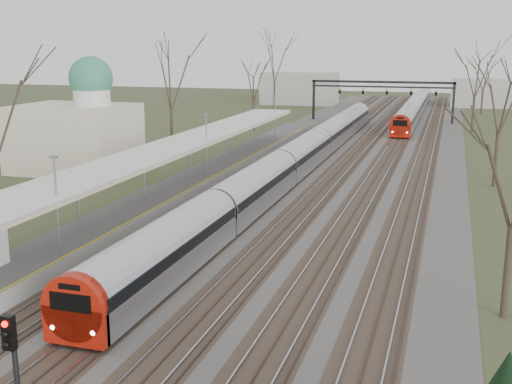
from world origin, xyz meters
TOP-DOWN VIEW (x-y plane):
  - track_bed at (0.26, 55.00)m, footprint 24.00×160.00m
  - platform at (-9.05, 37.50)m, footprint 3.50×69.00m
  - canopy at (-9.05, 32.99)m, footprint 4.10×50.00m
  - dome_building at (-21.71, 38.00)m, footprint 10.00×8.00m
  - signal_gantry at (0.29, 84.99)m, footprint 21.00×0.59m
  - tree_west_far at (-17.00, 48.00)m, footprint 5.50×5.50m
  - tree_east_far at (14.00, 42.00)m, footprint 5.00×5.00m
  - train_near at (-2.50, 44.30)m, footprint 2.62×75.21m
  - train_far at (4.50, 96.62)m, footprint 2.62×60.21m
  - signal_post at (-0.75, 1.45)m, footprint 0.35×0.45m

SIDE VIEW (x-z plane):
  - track_bed at x=0.26m, z-range -0.05..0.17m
  - platform at x=-9.05m, z-range 0.00..1.00m
  - train_near at x=-2.50m, z-range -0.05..3.00m
  - train_far at x=4.50m, z-range -0.05..3.00m
  - signal_post at x=-0.75m, z-range 0.67..4.77m
  - dome_building at x=-21.71m, z-range -1.43..8.87m
  - canopy at x=-9.05m, z-range 2.37..5.48m
  - signal_gantry at x=0.29m, z-range 1.87..7.95m
  - tree_east_far at x=14.00m, z-range 2.14..12.44m
  - tree_west_far at x=-17.00m, z-range 2.35..13.68m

